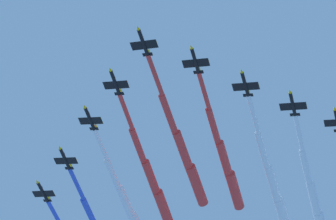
{
  "coord_description": "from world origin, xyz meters",
  "views": [
    {
      "loc": [
        -59.82,
        87.24,
        2.67
      ],
      "look_at": [
        0.0,
        0.0,
        166.32
      ],
      "focal_mm": 66.77,
      "sensor_mm": 36.0,
      "label": 1
    }
  ],
  "objects": [
    {
      "name": "jet_lead",
      "position": [
        4.37,
        -15.68,
        164.37
      ],
      "size": [
        24.72,
        67.2,
        4.41
      ],
      "color": "black"
    },
    {
      "name": "jet_port_inner",
      "position": [
        -4.03,
        -27.62,
        166.9
      ],
      "size": [
        24.77,
        63.03,
        4.4
      ],
      "color": "black"
    },
    {
      "name": "jet_port_mid",
      "position": [
        -12.37,
        -45.45,
        165.53
      ],
      "size": [
        24.95,
        67.84,
        4.46
      ],
      "color": "black"
    },
    {
      "name": "jet_port_outer",
      "position": [
        -20.67,
        -59.17,
        165.84
      ],
      "size": [
        25.16,
        66.35,
        4.4
      ],
      "color": "black"
    },
    {
      "name": "jet_starboard_mid",
      "position": [
        34.55,
        -24.8,
        167.96
      ],
      "size": [
        23.48,
        60.19,
        4.47
      ],
      "color": "black"
    },
    {
      "name": "jet_starboard_inner",
      "position": [
        20.12,
        -19.93,
        166.05
      ],
      "size": [
        25.1,
        63.24,
        4.42
      ],
      "color": "black"
    }
  ]
}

